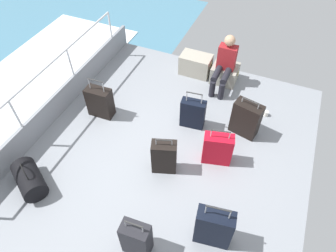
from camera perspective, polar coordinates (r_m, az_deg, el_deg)
The scene contains 16 objects.
ground_plane at distance 4.95m, azimuth -0.09°, elevation -5.59°, with size 4.40×5.20×0.06m, color gray.
gunwale_port at distance 5.68m, azimuth -20.72°, elevation 3.21°, with size 0.06×5.20×0.45m, color gray.
railing_port at distance 5.33m, azimuth -22.31°, elevation 7.43°, with size 0.04×4.20×1.02m.
sea_wake at distance 6.95m, azimuth -28.60°, elevation 2.92°, with size 12.00×12.00×0.01m.
cargo_crate_0 at distance 6.32m, azimuth 5.23°, elevation 11.47°, with size 0.65×0.38×0.42m.
cargo_crate_1 at distance 6.23m, azimuth 10.64°, elevation 9.76°, with size 0.53×0.46×0.34m.
passenger_seated at distance 5.88m, azimuth 10.67°, elevation 11.58°, with size 0.34×0.66×1.04m.
suitcase_0 at distance 3.94m, azimuth -5.97°, elevation -20.38°, with size 0.36×0.23×0.73m.
suitcase_1 at distance 4.70m, azimuth 9.31°, elevation -4.27°, with size 0.48×0.30×0.70m.
suitcase_2 at distance 4.53m, azimuth -0.73°, elevation -5.83°, with size 0.42×0.32×0.70m.
suitcase_3 at distance 5.16m, azimuth 4.70°, elevation 2.35°, with size 0.43×0.23×0.75m.
suitcase_4 at distance 5.46m, azimuth -12.71°, elevation 4.42°, with size 0.45×0.25×0.79m.
suitcase_5 at distance 3.98m, azimuth 8.60°, elevation -18.39°, with size 0.48×0.27×0.85m.
suitcase_6 at distance 5.16m, azimuth 14.48°, elevation 1.33°, with size 0.50×0.33×0.73m.
duffel_bag at distance 4.89m, azimuth -24.68°, elevation -9.11°, with size 0.70×0.61×0.51m.
paper_cup at distance 5.74m, azimuth 18.01°, elevation 2.26°, with size 0.08×0.08×0.10m, color white.
Camera 1 is at (1.15, -2.70, 3.96)m, focal length 32.33 mm.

